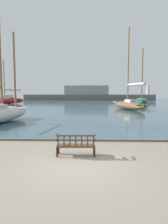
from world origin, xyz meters
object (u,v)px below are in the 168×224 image
(sailboat_distant_harbor, at_px, (128,104))
(sailboat_nearest_port, at_px, (1,113))
(sailboat_mid_starboard, at_px, (6,100))
(sailboat_nearest_starboard, at_px, (141,100))
(park_bench, at_px, (76,145))

(sailboat_distant_harbor, bearing_deg, sailboat_nearest_port, -134.16)
(sailboat_mid_starboard, bearing_deg, sailboat_nearest_starboard, -3.60)
(sailboat_distant_harbor, bearing_deg, sailboat_nearest_starboard, 68.35)
(sailboat_nearest_starboard, height_order, sailboat_distant_harbor, sailboat_distant_harbor)
(park_bench, height_order, sailboat_distant_harbor, sailboat_distant_harbor)
(sailboat_mid_starboard, xyz_separation_m, sailboat_nearest_port, (12.23, -29.60, -0.09))
(sailboat_nearest_port, bearing_deg, park_bench, -50.65)
(park_bench, relative_size, sailboat_mid_starboard, 0.16)
(sailboat_nearest_port, relative_size, sailboat_distant_harbor, 0.90)
(sailboat_nearest_starboard, distance_m, sailboat_distant_harbor, 14.83)
(sailboat_nearest_port, xyz_separation_m, sailboat_distant_harbor, (13.46, 13.86, -0.02))
(park_bench, distance_m, sailboat_nearest_port, 11.14)
(park_bench, distance_m, sailboat_nearest_starboard, 38.15)
(park_bench, height_order, sailboat_mid_starboard, sailboat_mid_starboard)
(sailboat_mid_starboard, xyz_separation_m, sailboat_distant_harbor, (25.69, -15.74, -0.11))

